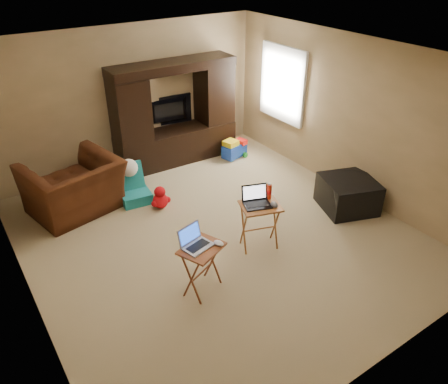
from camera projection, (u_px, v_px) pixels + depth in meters
floor at (216, 234)px, 6.28m from camera, size 5.50×5.50×0.00m
ceiling at (214, 58)px, 5.02m from camera, size 5.50×5.50×0.00m
wall_back at (129, 99)px, 7.61m from camera, size 5.00×0.00×5.00m
wall_front at (393, 273)px, 3.69m from camera, size 5.00×0.00×5.00m
wall_left at (10, 216)px, 4.44m from camera, size 0.00×5.50×5.50m
wall_right at (348, 117)px, 6.86m from camera, size 0.00×5.50×5.50m
window_pane at (283, 84)px, 7.88m from camera, size 0.00×1.20×1.20m
window_frame at (282, 84)px, 7.87m from camera, size 0.06×1.14×1.34m
entertainment_center at (175, 114)px, 7.89m from camera, size 2.29×0.64×1.86m
television at (169, 112)px, 8.07m from camera, size 0.95×0.24×0.54m
recliner at (74, 187)px, 6.61m from camera, size 1.50×1.38×0.84m
child_rocker at (134, 185)px, 6.91m from camera, size 0.52×0.58×0.61m
plush_toy at (160, 197)px, 6.81m from camera, size 0.34×0.28×0.37m
push_toy at (234, 148)px, 8.38m from camera, size 0.57×0.47×0.37m
ottoman at (348, 194)px, 6.77m from camera, size 0.98×0.98×0.49m
tray_table_left at (202, 269)px, 5.14m from camera, size 0.60×0.55×0.63m
tray_table_right at (260, 226)px, 5.88m from camera, size 0.61×0.55×0.66m
laptop_left at (198, 239)px, 4.93m from camera, size 0.39×0.35×0.24m
laptop_right at (258, 198)px, 5.64m from camera, size 0.42×0.39×0.24m
mouse_left at (219, 243)px, 5.01m from camera, size 0.12×0.15×0.05m
mouse_right at (274, 205)px, 5.67m from camera, size 0.12×0.15×0.06m
water_bottle at (269, 192)px, 5.81m from camera, size 0.07×0.07×0.20m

